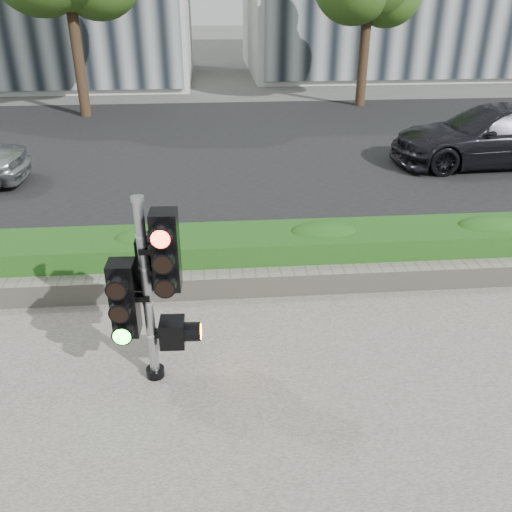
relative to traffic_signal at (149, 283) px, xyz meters
name	(u,v)px	position (x,y,z in m)	size (l,w,h in m)	color
ground	(237,378)	(0.93, -0.12, -1.27)	(120.00, 120.00, 0.00)	#51514C
road	(218,148)	(0.93, 9.88, -1.26)	(60.00, 13.00, 0.02)	black
curb	(227,254)	(0.93, 3.03, -1.21)	(60.00, 0.25, 0.12)	gray
stone_wall	(230,284)	(0.93, 1.78, -1.07)	(12.00, 0.32, 0.34)	gray
hedge	(228,254)	(0.93, 2.43, -0.90)	(12.00, 1.00, 0.68)	#397F27
traffic_signal	(149,283)	(0.00, 0.00, 0.00)	(0.78, 0.57, 2.24)	black
car_dark	(493,135)	(7.79, 7.78, -0.52)	(2.04, 5.02, 1.46)	black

